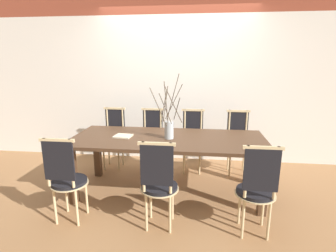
# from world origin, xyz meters

# --- Properties ---
(ground_plane) EXTENTS (16.00, 16.00, 0.00)m
(ground_plane) POSITION_xyz_m (0.00, 0.00, 0.00)
(ground_plane) COLOR #9E7047
(wall_rear) EXTENTS (12.00, 0.06, 3.20)m
(wall_rear) POSITION_xyz_m (0.00, 1.27, 1.60)
(wall_rear) COLOR white
(wall_rear) RESTS_ON ground_plane
(dining_table) EXTENTS (2.39, 0.99, 0.74)m
(dining_table) POSITION_xyz_m (0.00, 0.00, 0.65)
(dining_table) COLOR #4C3321
(dining_table) RESTS_ON ground_plane
(chair_near_leftend) EXTENTS (0.39, 0.39, 0.95)m
(chair_near_leftend) POSITION_xyz_m (-0.96, -0.76, 0.51)
(chair_near_leftend) COLOR black
(chair_near_leftend) RESTS_ON ground_plane
(chair_near_left) EXTENTS (0.39, 0.39, 0.95)m
(chair_near_left) POSITION_xyz_m (0.00, -0.76, 0.51)
(chair_near_left) COLOR black
(chair_near_left) RESTS_ON ground_plane
(chair_near_center) EXTENTS (0.39, 0.39, 0.95)m
(chair_near_center) POSITION_xyz_m (0.93, -0.76, 0.51)
(chair_near_center) COLOR black
(chair_near_center) RESTS_ON ground_plane
(chair_far_leftend) EXTENTS (0.39, 0.39, 0.95)m
(chair_far_leftend) POSITION_xyz_m (-0.96, 0.76, 0.51)
(chair_far_leftend) COLOR black
(chair_far_leftend) RESTS_ON ground_plane
(chair_far_left) EXTENTS (0.39, 0.39, 0.95)m
(chair_far_left) POSITION_xyz_m (-0.35, 0.76, 0.51)
(chair_far_left) COLOR black
(chair_far_left) RESTS_ON ground_plane
(chair_far_center) EXTENTS (0.39, 0.39, 0.95)m
(chair_far_center) POSITION_xyz_m (0.29, 0.76, 0.51)
(chair_far_center) COLOR black
(chair_far_center) RESTS_ON ground_plane
(chair_far_right) EXTENTS (0.39, 0.39, 0.95)m
(chair_far_right) POSITION_xyz_m (0.96, 0.76, 0.51)
(chair_far_right) COLOR black
(chair_far_right) RESTS_ON ground_plane
(vase_centerpiece) EXTENTS (0.40, 0.39, 0.78)m
(vase_centerpiece) POSITION_xyz_m (0.02, -0.03, 0.87)
(vase_centerpiece) COLOR #B2BCC1
(vase_centerpiece) RESTS_ON dining_table
(book_stack) EXTENTS (0.23, 0.21, 0.02)m
(book_stack) POSITION_xyz_m (-0.57, -0.02, 0.75)
(book_stack) COLOR beige
(book_stack) RESTS_ON dining_table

